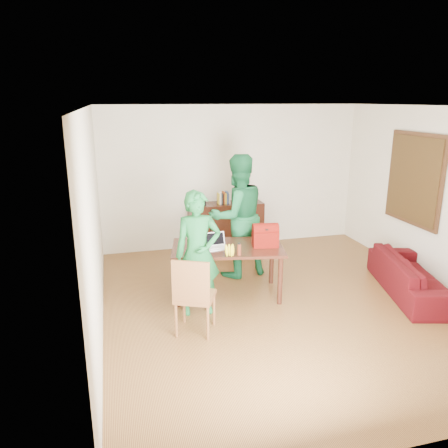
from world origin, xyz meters
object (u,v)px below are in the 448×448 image
object	(u,v)px
laptop	(218,246)
bottle	(239,249)
person_far	(237,216)
person_near	(198,254)
sofa	(413,276)
table	(228,252)
chair	(195,310)
red_bag	(265,237)

from	to	relation	value
laptop	bottle	world-z (taller)	laptop
person_far	laptop	bearing A→B (deg)	44.20
person_near	person_far	distance (m)	1.45
sofa	person_far	bearing A→B (deg)	74.54
table	laptop	bearing A→B (deg)	-150.30
laptop	sofa	size ratio (longest dim) A/B	0.16
person_far	sofa	distance (m)	2.78
person_near	person_far	bearing A→B (deg)	54.51
chair	sofa	world-z (taller)	chair
laptop	bottle	size ratio (longest dim) A/B	1.77
person_near	bottle	bearing A→B (deg)	7.89
person_near	laptop	bearing A→B (deg)	48.97
chair	red_bag	bearing A→B (deg)	59.33
person_far	laptop	world-z (taller)	person_far
table	sofa	size ratio (longest dim) A/B	0.91
person_near	laptop	xyz separation A→B (m)	(0.36, 0.39, -0.05)
person_near	person_far	world-z (taller)	person_far
bottle	sofa	bearing A→B (deg)	-6.33
table	sofa	bearing A→B (deg)	-2.64
person_far	bottle	world-z (taller)	person_far
chair	red_bag	world-z (taller)	red_bag
table	bottle	xyz separation A→B (m)	(0.06, -0.38, 0.18)
laptop	chair	bearing A→B (deg)	-123.38
person_far	sofa	bearing A→B (deg)	137.72
chair	person_near	size ratio (longest dim) A/B	0.60
red_bag	bottle	bearing A→B (deg)	-141.99
table	chair	bearing A→B (deg)	-113.75
bottle	red_bag	size ratio (longest dim) A/B	0.47
person_far	sofa	size ratio (longest dim) A/B	1.04
table	chair	distance (m)	1.22
person_far	bottle	bearing A→B (deg)	63.29
chair	person_far	size ratio (longest dim) A/B	0.50
table	chair	xyz separation A→B (m)	(-0.67, -0.95, -0.36)
chair	person_far	bearing A→B (deg)	82.98
chair	table	bearing A→B (deg)	79.54
person_far	red_bag	distance (m)	0.85
red_bag	laptop	bearing A→B (deg)	-176.67
table	red_bag	distance (m)	0.59
bottle	chair	bearing A→B (deg)	-142.11
chair	bottle	world-z (taller)	chair
bottle	red_bag	distance (m)	0.54
table	chair	size ratio (longest dim) A/B	1.73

